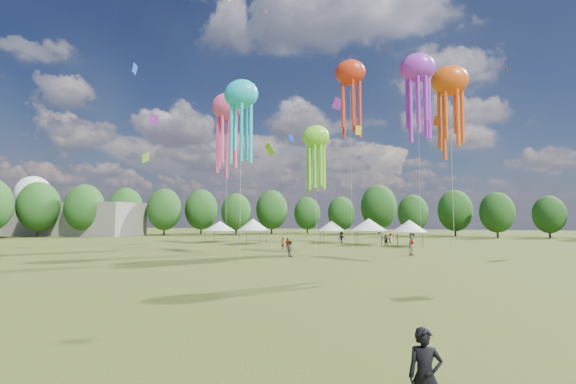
# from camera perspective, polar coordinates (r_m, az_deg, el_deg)

# --- Properties ---
(ground) EXTENTS (300.00, 300.00, 0.00)m
(ground) POSITION_cam_1_polar(r_m,az_deg,el_deg) (14.26, -21.20, -20.68)
(ground) COLOR #384416
(ground) RESTS_ON ground
(observer_main) EXTENTS (0.75, 0.53, 1.94)m
(observer_main) POSITION_cam_1_polar(r_m,az_deg,el_deg) (9.41, 19.06, -23.66)
(observer_main) COLOR black
(observer_main) RESTS_ON ground
(spectator_near) EXTENTS (1.08, 1.06, 1.75)m
(spectator_near) POSITION_cam_1_polar(r_m,az_deg,el_deg) (43.91, 0.32, -8.16)
(spectator_near) COLOR gray
(spectator_near) RESTS_ON ground
(spectators_far) EXTENTS (18.28, 24.04, 1.85)m
(spectators_far) POSITION_cam_1_polar(r_m,az_deg,el_deg) (63.02, 11.56, -6.77)
(spectators_far) COLOR gray
(spectators_far) RESTS_ON ground
(festival_tents) EXTENTS (37.84, 11.01, 4.21)m
(festival_tents) POSITION_cam_1_polar(r_m,az_deg,el_deg) (66.23, 3.69, -4.79)
(festival_tents) COLOR #47474C
(festival_tents) RESTS_ON ground
(show_kites) EXTENTS (33.16, 28.22, 28.67)m
(show_kites) POSITION_cam_1_polar(r_m,az_deg,el_deg) (56.78, 5.60, 12.58)
(show_kites) COLOR #19CCDB
(show_kites) RESTS_ON ground
(small_kites) EXTENTS (77.74, 62.91, 44.31)m
(small_kites) POSITION_cam_1_polar(r_m,az_deg,el_deg) (59.46, 2.76, 22.44)
(small_kites) COLOR #19CCDB
(small_kites) RESTS_ON ground
(treeline) EXTENTS (201.57, 95.24, 13.43)m
(treeline) POSITION_cam_1_polar(r_m,az_deg,el_deg) (74.62, 5.34, -2.00)
(treeline) COLOR #38281C
(treeline) RESTS_ON ground
(hangar) EXTENTS (40.00, 12.00, 8.00)m
(hangar) POSITION_cam_1_polar(r_m,az_deg,el_deg) (115.27, -29.53, -3.43)
(hangar) COLOR gray
(hangar) RESTS_ON ground
(radome) EXTENTS (9.00, 9.00, 16.00)m
(radome) POSITION_cam_1_polar(r_m,az_deg,el_deg) (131.02, -32.68, -0.69)
(radome) COLOR white
(radome) RESTS_ON ground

